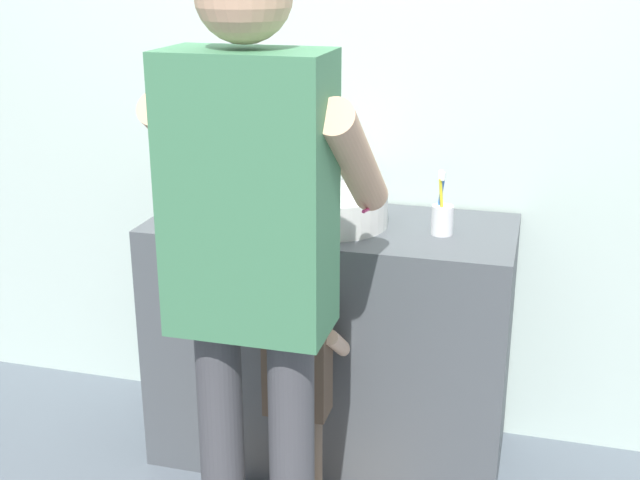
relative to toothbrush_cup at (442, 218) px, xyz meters
The scene contains 7 objects.
back_wall 0.66m from the toothbrush_cup, 136.88° to the left, with size 4.40×0.08×2.70m.
vanity_cabinet 0.62m from the toothbrush_cup, behind, with size 1.22×0.54×0.88m, color #4C5156.
sink_basin 0.37m from the toothbrush_cup, behind, with size 0.38×0.38×0.11m.
faucet 0.44m from the toothbrush_cup, 147.64° to the left, with size 0.18×0.14×0.18m.
toothbrush_cup is the anchor object (origin of this frame).
child_toddler 0.68m from the toothbrush_cup, 134.61° to the right, with size 0.26×0.26×0.85m.
adult_parent 0.79m from the toothbrush_cup, 120.39° to the right, with size 0.54×0.57×1.75m.
Camera 1 is at (0.66, -2.26, 1.72)m, focal length 46.50 mm.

